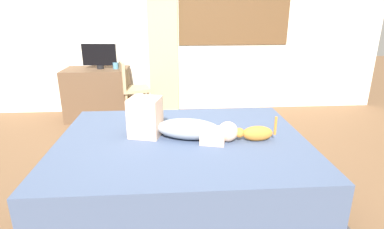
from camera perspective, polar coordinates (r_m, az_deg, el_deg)
ground_plane at (r=2.94m, az=-0.70°, el=-12.55°), size 16.00×16.00×0.00m
back_wall_with_window at (r=4.86m, az=-2.13°, el=17.87°), size 6.40×0.14×2.90m
bed at (r=2.77m, az=-1.79°, el=-9.13°), size 2.19×1.71×0.48m
person_lying at (r=2.65m, az=-2.79°, el=-1.96°), size 0.94×0.46×0.34m
cat at (r=2.65m, az=11.68°, el=-3.41°), size 0.36×0.11×0.21m
desk at (r=4.72m, az=-17.01°, el=3.69°), size 0.90×0.56×0.74m
tv_monitor at (r=4.60m, az=-16.82°, el=10.37°), size 0.48×0.10×0.35m
cup at (r=4.56m, az=-13.99°, el=8.80°), size 0.08×0.08×0.09m
chair_by_desk at (r=4.48m, az=-11.38°, el=5.18°), size 0.46×0.46×0.86m
curtain_left at (r=4.74m, az=-5.46°, el=15.74°), size 0.44×0.06×2.58m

